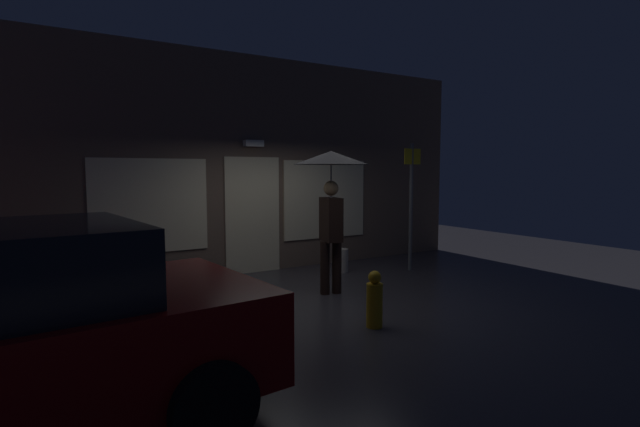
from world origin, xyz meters
TOP-DOWN VIEW (x-y plane):
  - ground_plane at (0.00, 0.00)m, footprint 18.00×18.00m
  - building_facade at (-0.00, 2.35)m, footprint 9.88×0.48m
  - person_with_umbrella at (0.40, 0.07)m, footprint 1.17×1.17m
  - street_sign_post at (2.69, 0.74)m, footprint 0.40×0.07m
  - sidewalk_bollard at (1.47, 1.30)m, footprint 0.23×0.23m
  - fire_hydrant at (-0.02, -1.58)m, footprint 0.20×0.20m

SIDE VIEW (x-z plane):
  - ground_plane at x=0.00m, z-range 0.00..0.00m
  - sidewalk_bollard at x=1.47m, z-range 0.00..0.45m
  - fire_hydrant at x=-0.02m, z-range -0.02..0.69m
  - street_sign_post at x=2.69m, z-range 0.16..2.63m
  - person_with_umbrella at x=0.40m, z-range 0.67..2.91m
  - building_facade at x=0.00m, z-range -0.02..4.07m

